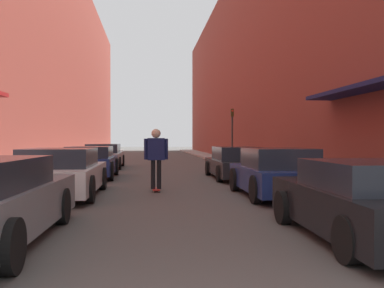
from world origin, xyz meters
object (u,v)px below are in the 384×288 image
Objects in this scene: parked_car_left_1 at (61,173)px; parked_car_left_2 at (91,162)px; skateboarder at (156,153)px; parked_car_right_0 at (370,201)px; parked_car_left_3 at (104,156)px; parked_car_right_1 at (277,173)px; parked_car_right_2 at (235,163)px; traffic_light at (232,129)px.

parked_car_left_1 is 5.48m from parked_car_left_2.
parked_car_left_1 reaches higher than parked_car_left_2.
skateboarder reaches higher than parked_car_left_1.
parked_car_left_1 reaches higher than parked_car_right_0.
parked_car_right_1 reaches higher than parked_car_left_3.
parked_car_right_2 is (5.73, -6.72, -0.03)m from parked_car_left_3.
parked_car_left_1 is 1.10× the size of parked_car_right_0.
parked_car_left_1 is at bearing -89.76° from parked_car_left_3.
traffic_light reaches higher than parked_car_right_1.
parked_car_left_3 is 7.60m from traffic_light.
parked_car_right_1 is at bearing -47.02° from parked_car_left_2.
skateboarder reaches higher than parked_car_left_3.
parked_car_left_1 is at bearing -118.95° from traffic_light.
parked_car_right_0 is at bearing -90.56° from parked_car_right_1.
parked_car_left_3 is (-0.05, 11.43, 0.00)m from parked_car_left_1.
parked_car_right_0 is at bearing -44.23° from parked_car_left_1.
parked_car_left_2 is 2.22× the size of skateboarder.
parked_car_right_1 is 3.56m from skateboarder.
traffic_light reaches higher than parked_car_left_2.
parked_car_right_1 is at bearing -96.24° from traffic_light.
parked_car_left_2 is 5.70m from parked_car_right_2.
parked_car_left_1 is 1.42× the size of traffic_light.
skateboarder is (2.54, 0.88, 0.51)m from parked_car_left_1.
parked_car_left_2 is (0.04, 5.48, -0.01)m from parked_car_left_1.
parked_car_left_3 is at bearing 103.80° from skateboarder.
parked_car_right_1 is at bearing -64.40° from parked_car_left_3.
parked_car_right_2 is at bearing -49.56° from parked_car_left_3.
parked_car_right_1 is at bearing -6.20° from parked_car_left_1.
parked_car_left_1 is 0.96× the size of parked_car_left_3.
parked_car_left_3 is at bearing 108.66° from parked_car_right_0.
parked_car_left_2 is at bearing 172.16° from parked_car_right_2.
traffic_light is at bearing 46.51° from parked_car_left_2.
parked_car_right_0 is (5.64, -11.01, -0.03)m from parked_car_left_2.
traffic_light is (1.54, 18.58, 1.54)m from parked_car_right_0.
parked_car_left_2 is at bearing 117.13° from parked_car_right_0.
parked_car_right_1 is 0.85× the size of parked_car_right_2.
parked_car_right_1 is (5.73, -0.62, -0.00)m from parked_car_left_1.
parked_car_right_0 is (5.73, -16.96, -0.04)m from parked_car_left_3.
parked_car_left_2 is 12.37m from parked_car_right_0.
parked_car_left_3 is 17.90m from parked_car_right_0.
parked_car_right_1 is 5.33m from parked_car_right_2.
parked_car_left_2 is 5.95m from parked_car_left_3.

